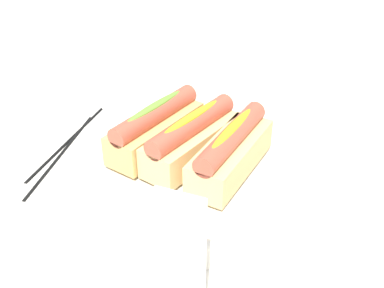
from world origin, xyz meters
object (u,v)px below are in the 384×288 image
hotdog_back (192,139)px  chopstick_far (67,141)px  serving_bowl (192,168)px  hotdog_side (231,151)px  chopstick_near (61,153)px  water_glass (237,78)px  hotdog_front (156,128)px

hotdog_back → chopstick_far: bearing=-92.7°
serving_bowl → hotdog_side: bearing=83.2°
hotdog_back → hotdog_side: (0.01, 0.05, 0.00)m
chopstick_near → hotdog_back: bearing=83.4°
hotdog_back → water_glass: size_ratio=1.75×
hotdog_back → chopstick_far: 0.22m
hotdog_side → water_glass: (-0.26, -0.08, -0.03)m
hotdog_front → chopstick_near: bearing=-79.5°
hotdog_front → hotdog_back: bearing=83.2°
hotdog_side → hotdog_front: bearing=-96.8°
water_glass → chopstick_far: water_glass is taller
serving_bowl → hotdog_side: size_ratio=2.10×
hotdog_back → water_glass: bearing=-174.1°
serving_bowl → water_glass: 0.25m
serving_bowl → water_glass: bearing=-174.1°
hotdog_front → hotdog_side: same height
water_glass → hotdog_back: bearing=5.9°
serving_bowl → chopstick_near: serving_bowl is taller
serving_bowl → chopstick_far: 0.21m
hotdog_back → water_glass: hotdog_back is taller
hotdog_back → water_glass: (-0.25, -0.03, -0.03)m
water_glass → chopstick_far: size_ratio=0.41×
chopstick_far → water_glass: bearing=136.5°
hotdog_back → chopstick_near: hotdog_back is taller
chopstick_near → chopstick_far: 0.03m
serving_bowl → chopstick_near: 0.20m
hotdog_front → hotdog_back: same height
hotdog_front → water_glass: size_ratio=1.74×
hotdog_front → hotdog_side: size_ratio=1.02×
hotdog_back → hotdog_side: size_ratio=1.02×
hotdog_front → chopstick_near: (0.03, -0.14, -0.06)m
hotdog_front → chopstick_far: size_ratio=0.71×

